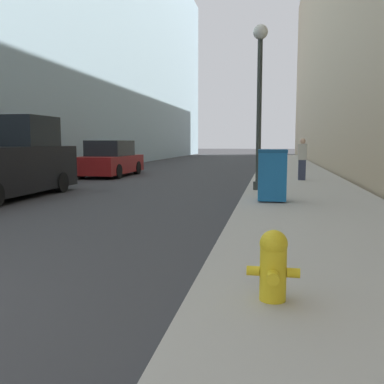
# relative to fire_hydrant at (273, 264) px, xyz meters

# --- Properties ---
(sidewalk_right) EXTENTS (3.61, 60.00, 0.14)m
(sidewalk_right) POSITION_rel_fire_hydrant_xyz_m (1.00, 16.12, -0.41)
(sidewalk_right) COLOR #ADA89E
(sidewalk_right) RESTS_ON ground
(building_left_glass) EXTENTS (12.00, 60.00, 19.21)m
(building_left_glass) POSITION_rel_fire_hydrant_xyz_m (-16.04, 24.12, 9.12)
(building_left_glass) COLOR #99B7C6
(building_left_glass) RESTS_ON ground
(fire_hydrant) EXTENTS (0.49, 0.37, 0.66)m
(fire_hydrant) POSITION_rel_fire_hydrant_xyz_m (0.00, 0.00, 0.00)
(fire_hydrant) COLOR yellow
(fire_hydrant) RESTS_ON sidewalk_right
(trash_bin) EXTENTS (0.70, 0.65, 1.28)m
(trash_bin) POSITION_rel_fire_hydrant_xyz_m (-0.01, 6.77, 0.31)
(trash_bin) COLOR #19609E
(trash_bin) RESTS_ON sidewalk_right
(lamppost) EXTENTS (0.44, 0.44, 4.92)m
(lamppost) POSITION_rel_fire_hydrant_xyz_m (-0.45, 9.33, 2.72)
(lamppost) COLOR #2D332D
(lamppost) RESTS_ON sidewalk_right
(pickup_truck) EXTENTS (2.04, 5.48, 2.37)m
(pickup_truck) POSITION_rel_fire_hydrant_xyz_m (-7.54, 7.11, 0.51)
(pickup_truck) COLOR black
(pickup_truck) RESTS_ON ground
(parked_sedan_near) EXTENTS (1.93, 4.61, 1.67)m
(parked_sedan_near) POSITION_rel_fire_hydrant_xyz_m (-7.53, 15.24, 0.27)
(parked_sedan_near) COLOR maroon
(parked_sedan_near) RESTS_ON ground
(pedestrian_on_sidewalk) EXTENTS (0.32, 0.21, 1.60)m
(pedestrian_on_sidewalk) POSITION_rel_fire_hydrant_xyz_m (1.11, 13.06, 0.46)
(pedestrian_on_sidewalk) COLOR #2D3347
(pedestrian_on_sidewalk) RESTS_ON sidewalk_right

